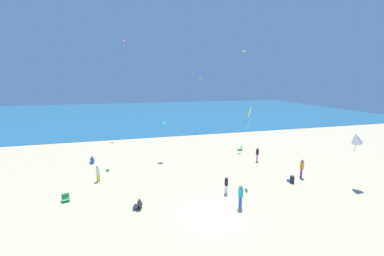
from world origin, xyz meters
TOP-DOWN VIEW (x-y plane):
  - ground_plane at (0.00, 10.00)m, footprint 120.00×120.00m
  - ocean_water at (0.00, 51.78)m, footprint 120.00×60.00m
  - beach_chair_far_left at (8.20, 12.25)m, footprint 0.68×0.58m
  - beach_chair_far_right at (-4.87, 1.79)m, footprint 0.72×0.72m
  - beach_chair_mid_beach at (-10.12, 4.22)m, footprint 0.66×0.69m
  - cooler_box at (-7.73, 9.55)m, footprint 0.32×0.53m
  - person_0 at (-9.60, 12.06)m, footprint 0.69×0.73m
  - person_1 at (8.19, 8.15)m, footprint 0.43×0.43m
  - person_2 at (2.11, 0.12)m, footprint 0.37×0.37m
  - person_3 at (1.95, 2.26)m, footprint 0.35×0.35m
  - person_4 at (9.90, 3.31)m, footprint 0.48×0.48m
  - person_5 at (8.33, 2.61)m, footprint 0.46×0.69m
  - person_6 at (-8.25, 7.16)m, footprint 0.33×0.33m
  - kite_yellow at (4.70, 4.15)m, footprint 0.41×0.81m
  - kite_orange at (6.60, 25.62)m, footprint 0.50×0.43m
  - kite_lime at (9.43, 14.91)m, footprint 0.39×0.31m
  - kite_white at (12.86, 0.97)m, footprint 1.36×1.13m
  - kite_teal at (-1.74, 11.46)m, footprint 0.72×0.60m
  - kite_magenta at (-6.02, 24.79)m, footprint 0.72×0.78m

SIDE VIEW (x-z plane):
  - ground_plane at x=0.00m, z-range 0.00..0.00m
  - ocean_water at x=0.00m, z-range 0.00..0.05m
  - cooler_box at x=-7.73m, z-range 0.00..0.24m
  - beach_chair_far_left at x=8.20m, z-range -0.03..0.53m
  - beach_chair_mid_beach at x=-10.12m, z-range -0.03..0.54m
  - beach_chair_far_right at x=-4.87m, z-range -0.03..0.59m
  - person_5 at x=8.33m, z-range -0.10..0.69m
  - person_0 at x=-9.60m, z-range -0.11..0.72m
  - person_3 at x=1.95m, z-range 0.11..1.51m
  - person_6 at x=-8.25m, z-range 0.11..1.56m
  - person_1 at x=8.19m, z-range 0.12..1.66m
  - person_4 at x=9.90m, z-range 0.13..1.86m
  - person_2 at x=2.11m, z-range 0.13..1.86m
  - kite_white at x=12.86m, z-range 3.27..5.09m
  - kite_teal at x=-1.74m, z-range 3.77..4.79m
  - kite_yellow at x=4.70m, z-range 5.15..7.08m
  - kite_orange at x=6.60m, z-range 8.59..9.81m
  - kite_lime at x=9.43m, z-range 12.25..13.10m
  - kite_magenta at x=-6.02m, z-range 14.34..15.60m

